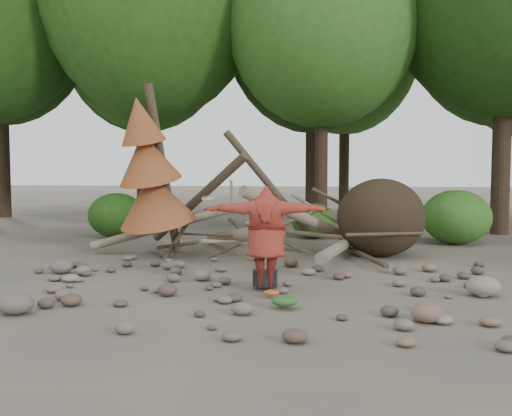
# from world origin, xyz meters

# --- Properties ---
(ground) EXTENTS (120.00, 120.00, 0.00)m
(ground) POSITION_xyz_m (0.00, 0.00, 0.00)
(ground) COLOR #514C44
(ground) RESTS_ON ground
(deadfall_pile) EXTENTS (8.55, 5.24, 3.30)m
(deadfall_pile) POSITION_xyz_m (2.02, 4.24, 0.95)
(deadfall_pile) COLOR #332619
(deadfall_pile) RESTS_ON ground
(dead_conifer) EXTENTS (2.06, 2.16, 4.35)m
(dead_conifer) POSITION_xyz_m (-3.12, 3.37, 2.11)
(dead_conifer) COLOR #4C3F30
(dead_conifer) RESTS_ON ground
(forest_backdrop) EXTENTS (33.68, 19.18, 15.68)m
(forest_backdrop) POSITION_xyz_m (-1.01, 13.89, 8.87)
(forest_backdrop) COLOR #38281C
(forest_backdrop) RESTS_ON ground
(bush_left) EXTENTS (1.80, 1.80, 1.44)m
(bush_left) POSITION_xyz_m (-5.50, 7.20, 0.72)
(bush_left) COLOR #224E14
(bush_left) RESTS_ON ground
(bush_mid) EXTENTS (1.40, 1.40, 1.12)m
(bush_mid) POSITION_xyz_m (0.80, 7.80, 0.56)
(bush_mid) COLOR #2D631C
(bush_mid) RESTS_ON ground
(bush_right) EXTENTS (2.00, 2.00, 1.60)m
(bush_right) POSITION_xyz_m (5.00, 7.00, 0.80)
(bush_right) COLOR #387524
(bush_right) RESTS_ON ground
(frisbee_thrower) EXTENTS (2.27, 0.88, 1.84)m
(frisbee_thrower) POSITION_xyz_m (0.20, -0.24, 1.00)
(frisbee_thrower) COLOR maroon
(frisbee_thrower) RESTS_ON ground
(backpack) EXTENTS (0.45, 0.31, 0.29)m
(backpack) POSITION_xyz_m (0.15, 0.05, 0.15)
(backpack) COLOR black
(backpack) RESTS_ON ground
(cloth_green) EXTENTS (0.44, 0.37, 0.16)m
(cloth_green) POSITION_xyz_m (0.64, -1.42, 0.08)
(cloth_green) COLOR #2A5C25
(cloth_green) RESTS_ON ground
(cloth_orange) EXTENTS (0.27, 0.22, 0.10)m
(cloth_orange) POSITION_xyz_m (0.35, -0.69, 0.05)
(cloth_orange) COLOR #B4591E
(cloth_orange) RESTS_ON ground
(boulder_front_left) EXTENTS (0.57, 0.51, 0.34)m
(boulder_front_left) POSITION_xyz_m (-3.42, -2.28, 0.17)
(boulder_front_left) COLOR #645D54
(boulder_front_left) RESTS_ON ground
(boulder_front_right) EXTENTS (0.46, 0.41, 0.28)m
(boulder_front_right) POSITION_xyz_m (2.74, -1.93, 0.14)
(boulder_front_right) COLOR #7D5E4E
(boulder_front_right) RESTS_ON ground
(boulder_mid_right) EXTENTS (0.59, 0.53, 0.35)m
(boulder_mid_right) POSITION_xyz_m (4.00, -0.07, 0.18)
(boulder_mid_right) COLOR gray
(boulder_mid_right) RESTS_ON ground
(boulder_mid_left) EXTENTS (0.50, 0.45, 0.30)m
(boulder_mid_left) POSITION_xyz_m (-4.32, 1.01, 0.15)
(boulder_mid_left) COLOR #655C55
(boulder_mid_left) RESTS_ON ground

